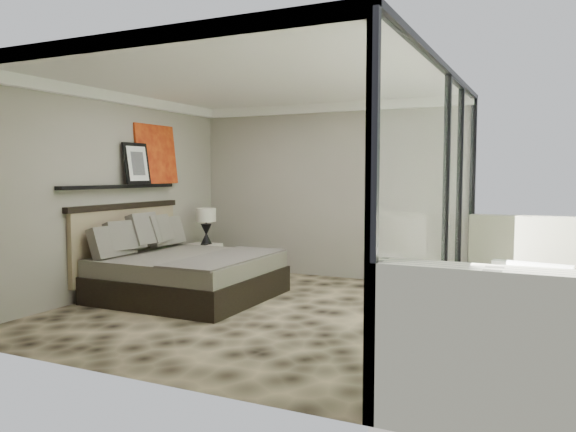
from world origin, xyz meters
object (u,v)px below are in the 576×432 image
at_px(bed, 182,271).
at_px(lounger, 517,317).
at_px(table_lamp, 206,221).
at_px(nightstand, 202,260).

bearing_deg(bed, lounger, -1.40).
bearing_deg(bed, table_lamp, 111.96).
height_order(table_lamp, lounger, table_lamp).
relative_size(table_lamp, lounger, 0.32).
relative_size(nightstand, table_lamp, 0.84).
height_order(bed, table_lamp, bed).
bearing_deg(table_lamp, bed, -68.04).
distance_m(bed, lounger, 4.25).
bearing_deg(nightstand, lounger, 4.81).
distance_m(table_lamp, lounger, 5.17).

